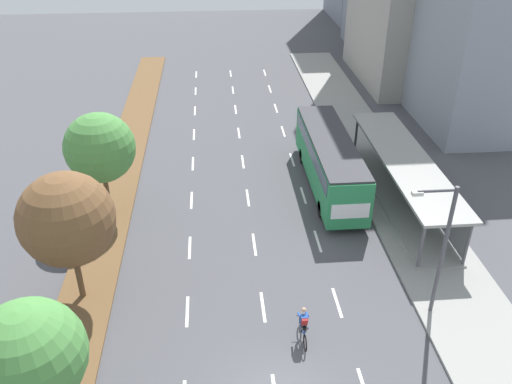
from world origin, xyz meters
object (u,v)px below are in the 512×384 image
(median_tree_second, at_px, (67,219))
(bus, at_px, (330,158))
(cyclist, at_px, (303,326))
(median_tree_third, at_px, (100,148))
(median_tree_nearest, at_px, (29,356))
(bus_shelter, at_px, (408,175))
(streetlight, at_px, (441,244))

(median_tree_second, bearing_deg, bus, 34.69)
(cyclist, bearing_deg, median_tree_third, 131.94)
(median_tree_nearest, bearing_deg, median_tree_third, 90.58)
(bus_shelter, height_order, bus, bus)
(bus_shelter, bearing_deg, bus, 152.25)
(bus_shelter, height_order, streetlight, streetlight)
(bus_shelter, height_order, median_tree_third, median_tree_third)
(bus_shelter, distance_m, median_tree_second, 19.54)
(bus, distance_m, streetlight, 12.20)
(bus, height_order, streetlight, streetlight)
(bus_shelter, distance_m, median_tree_nearest, 22.98)
(streetlight, bearing_deg, median_tree_nearest, -162.33)
(bus, distance_m, cyclist, 13.61)
(median_tree_nearest, bearing_deg, cyclist, 21.45)
(median_tree_third, xyz_separation_m, streetlight, (15.68, -9.72, -0.44))
(bus_shelter, distance_m, median_tree_third, 17.96)
(bus_shelter, height_order, median_tree_nearest, median_tree_nearest)
(bus_shelter, height_order, cyclist, bus_shelter)
(median_tree_third, bearing_deg, cyclist, -48.06)
(median_tree_nearest, bearing_deg, median_tree_second, 92.56)
(median_tree_third, distance_m, streetlight, 18.45)
(bus, relative_size, median_tree_second, 1.75)
(bus_shelter, xyz_separation_m, cyclist, (-8.02, -10.77, -1.07))
(bus_shelter, bearing_deg, streetlight, -102.40)
(median_tree_second, relative_size, median_tree_third, 1.04)
(median_tree_second, bearing_deg, median_tree_nearest, -87.44)
(cyclist, height_order, median_tree_nearest, median_tree_nearest)
(median_tree_second, bearing_deg, streetlight, -8.55)
(median_tree_nearest, relative_size, streetlight, 0.89)
(bus_shelter, height_order, median_tree_second, median_tree_second)
(cyclist, relative_size, median_tree_nearest, 0.31)
(streetlight, bearing_deg, bus, 100.36)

